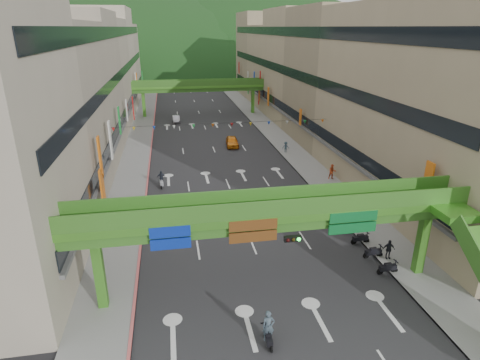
% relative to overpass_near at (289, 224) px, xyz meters
% --- Properties ---
extents(ground, '(320.00, 320.00, 0.00)m').
position_rel_overpass_near_xyz_m(ground, '(-0.93, -5.38, -5.21)').
color(ground, black).
rests_on(ground, ground).
extents(road_slab, '(18.00, 140.00, 0.02)m').
position_rel_overpass_near_xyz_m(road_slab, '(-0.93, 44.62, -5.20)').
color(road_slab, '#28282B').
rests_on(road_slab, ground).
extents(sidewalk_left, '(4.00, 140.00, 0.15)m').
position_rel_overpass_near_xyz_m(sidewalk_left, '(-11.93, 44.62, -5.13)').
color(sidewalk_left, gray).
rests_on(sidewalk_left, ground).
extents(sidewalk_right, '(4.00, 140.00, 0.15)m').
position_rel_overpass_near_xyz_m(sidewalk_right, '(10.07, 44.62, -5.13)').
color(sidewalk_right, gray).
rests_on(sidewalk_right, ground).
extents(curb_left, '(0.20, 140.00, 0.18)m').
position_rel_overpass_near_xyz_m(curb_left, '(-10.03, 44.62, -5.12)').
color(curb_left, '#CC5959').
rests_on(curb_left, ground).
extents(curb_right, '(0.20, 140.00, 0.18)m').
position_rel_overpass_near_xyz_m(curb_right, '(8.17, 44.62, -5.12)').
color(curb_right, gray).
rests_on(curb_right, ground).
extents(building_row_left, '(12.80, 95.00, 19.00)m').
position_rel_overpass_near_xyz_m(building_row_left, '(-19.86, 44.62, 4.25)').
color(building_row_left, '#9E937F').
rests_on(building_row_left, ground).
extents(building_row_right, '(12.80, 95.00, 19.00)m').
position_rel_overpass_near_xyz_m(building_row_right, '(18.00, 44.62, 4.25)').
color(building_row_right, gray).
rests_on(building_row_right, ground).
extents(overpass_near, '(28.00, 12.27, 7.10)m').
position_rel_overpass_near_xyz_m(overpass_near, '(0.00, 0.00, 0.00)').
color(overpass_near, '#4C9E2D').
rests_on(overpass_near, ground).
extents(overpass_far, '(28.00, 2.20, 7.10)m').
position_rel_overpass_near_xyz_m(overpass_far, '(-0.93, 59.62, 0.20)').
color(overpass_far, '#4C9E2D').
rests_on(overpass_far, ground).
extents(hill_left, '(168.00, 140.00, 112.00)m').
position_rel_overpass_near_xyz_m(hill_left, '(-15.93, 154.62, -5.21)').
color(hill_left, '#1C4419').
rests_on(hill_left, ground).
extents(hill_right, '(208.00, 176.00, 128.00)m').
position_rel_overpass_near_xyz_m(hill_right, '(24.07, 174.62, -5.21)').
color(hill_right, '#1C4419').
rests_on(hill_right, ground).
extents(bunting_string, '(26.00, 0.36, 0.47)m').
position_rel_overpass_near_xyz_m(bunting_string, '(-0.93, 24.62, 0.75)').
color(bunting_string, black).
rests_on(bunting_string, ground).
extents(scooter_rider_near, '(0.72, 1.60, 2.23)m').
position_rel_overpass_near_xyz_m(scooter_rider_near, '(-2.34, -4.38, -4.14)').
color(scooter_rider_near, black).
rests_on(scooter_rider_near, ground).
extents(scooter_rider_mid, '(0.84, 1.60, 2.05)m').
position_rel_overpass_near_xyz_m(scooter_rider_mid, '(2.69, 12.81, -4.15)').
color(scooter_rider_mid, black).
rests_on(scooter_rider_mid, ground).
extents(scooter_rider_left, '(1.00, 1.60, 2.00)m').
position_rel_overpass_near_xyz_m(scooter_rider_left, '(-8.39, 20.88, -4.21)').
color(scooter_rider_left, gray).
rests_on(scooter_rider_left, ground).
extents(scooter_rider_far, '(0.84, 1.59, 1.93)m').
position_rel_overpass_near_xyz_m(scooter_rider_far, '(-1.48, 13.65, -4.24)').
color(scooter_rider_far, maroon).
rests_on(scooter_rider_far, ground).
extents(parked_scooter_row, '(1.60, 9.35, 1.08)m').
position_rel_overpass_near_xyz_m(parked_scooter_row, '(7.87, 5.24, -4.68)').
color(parked_scooter_row, black).
rests_on(parked_scooter_row, ground).
extents(car_silver, '(1.42, 3.82, 1.25)m').
position_rel_overpass_near_xyz_m(car_silver, '(-5.87, 53.99, -4.58)').
color(car_silver, '#B3B2BB').
rests_on(car_silver, ground).
extents(car_yellow, '(2.13, 4.53, 1.50)m').
position_rel_overpass_near_xyz_m(car_yellow, '(1.98, 35.81, -4.46)').
color(car_yellow, orange).
rests_on(car_yellow, ground).
extents(pedestrian_red, '(0.93, 0.76, 1.79)m').
position_rel_overpass_near_xyz_m(pedestrian_red, '(11.27, 19.71, -4.31)').
color(pedestrian_red, '#C3461E').
rests_on(pedestrian_red, ground).
extents(pedestrian_dark, '(0.97, 0.54, 1.57)m').
position_rel_overpass_near_xyz_m(pedestrian_dark, '(8.87, 2.62, -4.42)').
color(pedestrian_dark, black).
rests_on(pedestrian_dark, ground).
extents(pedestrian_blue, '(0.80, 0.61, 1.52)m').
position_rel_overpass_near_xyz_m(pedestrian_blue, '(8.94, 31.10, -4.45)').
color(pedestrian_blue, '#304450').
rests_on(pedestrian_blue, ground).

